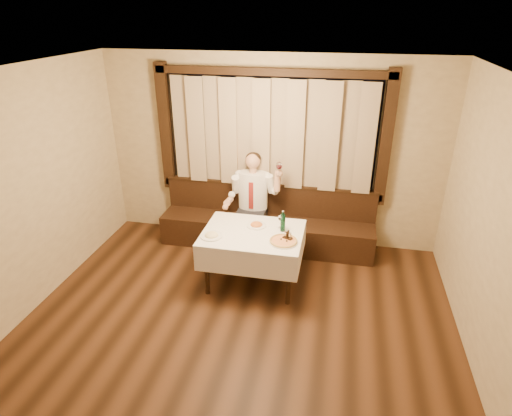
% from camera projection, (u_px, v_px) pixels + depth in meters
% --- Properties ---
extents(room, '(5.01, 6.01, 2.81)m').
position_uv_depth(room, '(238.00, 202.00, 4.46)').
color(room, black).
rests_on(room, ground).
extents(banquette, '(3.20, 0.61, 0.94)m').
position_uv_depth(banquette, '(267.00, 226.00, 6.52)').
color(banquette, black).
rests_on(banquette, ground).
extents(dining_table, '(1.27, 0.97, 0.76)m').
position_uv_depth(dining_table, '(253.00, 239.00, 5.47)').
color(dining_table, black).
rests_on(dining_table, ground).
extents(pizza, '(0.36, 0.36, 0.04)m').
position_uv_depth(pizza, '(283.00, 241.00, 5.18)').
color(pizza, white).
rests_on(pizza, dining_table).
extents(pasta_red, '(0.26, 0.26, 0.09)m').
position_uv_depth(pasta_red, '(256.00, 223.00, 5.56)').
color(pasta_red, white).
rests_on(pasta_red, dining_table).
extents(pasta_cream, '(0.28, 0.28, 0.09)m').
position_uv_depth(pasta_cream, '(211.00, 234.00, 5.30)').
color(pasta_cream, white).
rests_on(pasta_cream, dining_table).
extents(green_bottle, '(0.06, 0.06, 0.28)m').
position_uv_depth(green_bottle, '(283.00, 222.00, 5.40)').
color(green_bottle, '#0D3D24').
rests_on(green_bottle, dining_table).
extents(table_wine_glass, '(0.07, 0.07, 0.19)m').
position_uv_depth(table_wine_glass, '(281.00, 218.00, 5.46)').
color(table_wine_glass, white).
rests_on(table_wine_glass, dining_table).
extents(cruet_caddy, '(0.13, 0.10, 0.13)m').
position_uv_depth(cruet_caddy, '(288.00, 237.00, 5.22)').
color(cruet_caddy, black).
rests_on(cruet_caddy, dining_table).
extents(seated_man, '(0.82, 0.61, 1.46)m').
position_uv_depth(seated_man, '(252.00, 195.00, 6.25)').
color(seated_man, black).
rests_on(seated_man, ground).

